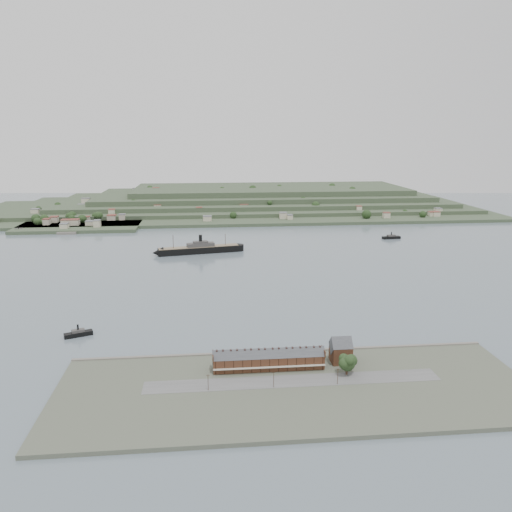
{
  "coord_description": "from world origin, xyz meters",
  "views": [
    {
      "loc": [
        -38.44,
        -393.73,
        115.54
      ],
      "look_at": [
        3.08,
        30.0,
        11.0
      ],
      "focal_mm": 35.0,
      "sensor_mm": 36.0,
      "label": 1
    }
  ],
  "objects": [
    {
      "name": "steamship",
      "position": [
        -49.96,
        91.63,
        4.06
      ],
      "size": [
        91.09,
        26.57,
        22.0
      ],
      "color": "black",
      "rests_on": "ground"
    },
    {
      "name": "ground",
      "position": [
        0.0,
        0.0,
        0.0
      ],
      "size": [
        1400.0,
        1400.0,
        0.0
      ],
      "primitive_type": "plane",
      "color": "slate",
      "rests_on": "ground"
    },
    {
      "name": "far_peninsula",
      "position": [
        27.91,
        393.1,
        11.88
      ],
      "size": [
        760.0,
        309.0,
        30.0
      ],
      "color": "#36472F",
      "rests_on": "ground"
    },
    {
      "name": "near_shore",
      "position": [
        0.0,
        -186.75,
        1.01
      ],
      "size": [
        220.0,
        80.0,
        2.6
      ],
      "color": "#4C5142",
      "rests_on": "ground"
    },
    {
      "name": "tugboat",
      "position": [
        -115.6,
        -111.9,
        1.76
      ],
      "size": [
        16.48,
        9.87,
        7.21
      ],
      "color": "black",
      "rests_on": "ground"
    },
    {
      "name": "ferry_east",
      "position": [
        167.96,
        141.47,
        1.87
      ],
      "size": [
        21.19,
        7.99,
        7.76
      ],
      "color": "black",
      "rests_on": "ground"
    },
    {
      "name": "terrace_row",
      "position": [
        -10.0,
        -168.02,
        6.84
      ],
      "size": [
        55.6,
        9.8,
        11.07
      ],
      "color": "#4A2A1A",
      "rests_on": "ground"
    },
    {
      "name": "ferry_west",
      "position": [
        -266.84,
        225.0,
        1.82
      ],
      "size": [
        20.84,
        12.29,
        7.56
      ],
      "color": "black",
      "rests_on": "ground"
    },
    {
      "name": "gabled_building",
      "position": [
        27.5,
        -164.0,
        8.19
      ],
      "size": [
        10.4,
        10.18,
        14.09
      ],
      "color": "#4A2A1A",
      "rests_on": "ground"
    },
    {
      "name": "fig_tree",
      "position": [
        27.11,
        -178.4,
        8.62
      ],
      "size": [
        9.72,
        8.42,
        10.85
      ],
      "color": "#3B281B",
      "rests_on": "ground"
    }
  ]
}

